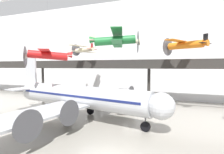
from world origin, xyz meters
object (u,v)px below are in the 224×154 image
(suspended_plane_green_biplane, at_px, (115,40))
(suspended_plane_orange_highwing, at_px, (185,45))
(suspended_plane_red_highwing, at_px, (48,55))
(airliner_silver_main, at_px, (78,97))
(suspended_plane_cream_biplane, at_px, (84,50))

(suspended_plane_green_biplane, distance_m, suspended_plane_orange_highwing, 13.31)
(suspended_plane_green_biplane, bearing_deg, suspended_plane_red_highwing, 163.81)
(airliner_silver_main, height_order, suspended_plane_cream_biplane, suspended_plane_cream_biplane)
(suspended_plane_orange_highwing, height_order, suspended_plane_cream_biplane, suspended_plane_cream_biplane)
(airliner_silver_main, distance_m, suspended_plane_red_highwing, 9.20)
(suspended_plane_orange_highwing, relative_size, suspended_plane_red_highwing, 0.84)
(suspended_plane_cream_biplane, relative_size, suspended_plane_red_highwing, 0.80)
(airliner_silver_main, bearing_deg, suspended_plane_orange_highwing, 39.82)
(suspended_plane_orange_highwing, bearing_deg, suspended_plane_red_highwing, 51.28)
(airliner_silver_main, relative_size, suspended_plane_red_highwing, 2.75)
(airliner_silver_main, xyz_separation_m, suspended_plane_cream_biplane, (-5.75, 12.38, 8.90))
(airliner_silver_main, distance_m, suspended_plane_orange_highwing, 20.72)
(suspended_plane_orange_highwing, height_order, suspended_plane_red_highwing, suspended_plane_orange_highwing)
(suspended_plane_green_biplane, bearing_deg, suspended_plane_orange_highwing, 23.58)
(airliner_silver_main, relative_size, suspended_plane_green_biplane, 3.26)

